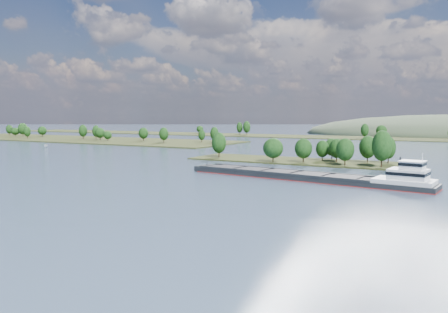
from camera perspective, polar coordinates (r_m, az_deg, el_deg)
The scene contains 6 objects.
ground at distance 144.93m, azimuth 1.89°, elevation -2.88°, with size 1800.00×1800.00×0.00m, color #384B61.
tree_island at distance 195.88m, azimuth 11.47°, elevation 0.39°, with size 100.00×32.09×15.72m.
left_bank at distance 398.27m, azimuth -18.93°, elevation 2.24°, with size 300.00×80.00×14.39m.
back_shoreline at distance 412.16m, azimuth 20.82°, elevation 2.25°, with size 900.00×60.00×15.50m.
cargo_barge at distance 142.77m, azimuth 12.15°, elevation -2.56°, with size 83.56×20.19×11.22m.
motorboat at distance 305.43m, azimuth -22.21°, elevation 1.29°, with size 2.16×5.75×2.22m, color silver.
Camera 1 is at (64.61, -8.04, 20.90)m, focal length 35.00 mm.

